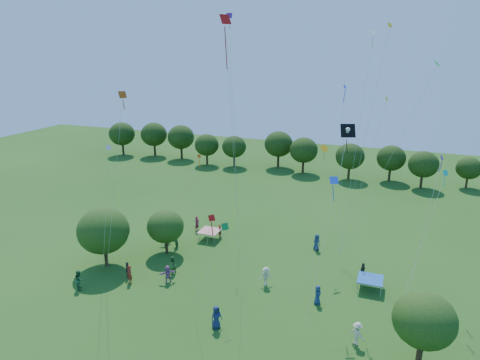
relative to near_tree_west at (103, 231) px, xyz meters
name	(u,v)px	position (x,y,z in m)	size (l,w,h in m)	color
near_tree_west	(103,231)	(0.00, 0.00, 0.00)	(5.05, 5.05, 6.12)	#422B19
near_tree_north	(165,226)	(4.20, 4.65, -0.78)	(3.87, 3.87, 4.81)	#422B19
near_tree_east	(424,320)	(29.00, -4.31, -0.11)	(4.15, 4.15, 5.62)	#422B19
treeline	(316,151)	(13.04, 40.25, 0.24)	(88.01, 8.77, 6.77)	#422B19
tent_red_stripe	(210,231)	(7.11, 9.33, -2.81)	(2.20, 2.20, 1.10)	red
tent_blue	(370,279)	(25.10, 4.78, -2.81)	(2.20, 2.20, 1.10)	#1A57AC
crowd_person_0	(318,295)	(21.08, 0.83, -2.99)	(0.85, 0.46, 1.72)	navy
crowd_person_1	(129,274)	(4.10, -1.95, -2.95)	(0.67, 0.43, 1.78)	maroon
crowd_person_2	(175,241)	(4.44, 6.11, -3.04)	(0.80, 0.43, 1.62)	#32662B
crowd_person_3	(266,276)	(16.07, 2.12, -2.93)	(1.20, 0.54, 1.84)	beige
crowd_person_4	(128,270)	(3.34, -1.18, -3.04)	(0.95, 0.43, 1.62)	#413D34
crowd_person_5	(168,274)	(7.34, -0.57, -3.00)	(1.57, 0.56, 1.69)	#A15D97
crowd_person_6	(216,317)	(14.34, -5.25, -2.88)	(0.95, 0.51, 1.93)	navy
crowd_person_7	(220,231)	(8.00, 10.29, -3.06)	(0.59, 0.38, 1.57)	#9B341C
crowd_person_8	(172,265)	(6.91, 0.98, -2.95)	(0.88, 0.48, 1.79)	#30662B
crowd_person_9	(357,334)	(24.80, -3.39, -2.93)	(1.20, 0.54, 1.84)	beige
crowd_person_10	(363,271)	(24.28, 6.53, -3.04)	(0.94, 0.43, 1.61)	#3A342E
crowd_person_11	(166,237)	(3.08, 6.51, -3.01)	(1.56, 0.56, 1.67)	#814C82
crowd_person_12	(317,242)	(19.05, 10.94, -2.93)	(0.90, 0.49, 1.83)	navy
crowd_person_13	(197,223)	(4.68, 11.03, -2.92)	(0.69, 0.44, 1.85)	#9D1C3F
crowd_person_14	(79,280)	(0.43, -4.41, -2.92)	(0.91, 0.49, 1.85)	#285E36
pirate_kite	(347,135)	(22.24, 3.40, 10.46)	(1.89, 8.11, 13.81)	black
red_high_kite	(228,73)	(13.87, -1.22, 15.38)	(0.79, 2.69, 21.95)	red
small_kite_0	(119,136)	(4.89, -2.83, 10.29)	(4.06, 1.03, 16.45)	#BF470B
small_kite_1	(194,170)	(3.74, 12.60, 3.19)	(1.66, 5.23, 7.47)	#FB470D
small_kite_2	(371,150)	(23.85, 10.47, 7.76)	(2.96, 3.31, 15.29)	#F2FA16
small_kite_3	(407,125)	(26.70, 8.93, 10.61)	(6.71, 1.06, 18.60)	green
small_kite_4	(330,196)	(21.55, 1.16, 5.89)	(2.07, 1.31, 9.98)	blue
small_kite_5	(433,196)	(29.18, 4.37, 5.81)	(1.90, 6.25, 11.37)	#62199A
small_kite_6	(107,188)	(4.20, -4.09, 6.19)	(3.90, 2.58, 12.52)	silver
small_kite_7	(436,202)	(29.59, 5.37, 5.02)	(2.91, 7.55, 9.90)	#0CC0AF
small_kite_8	(208,238)	(14.33, -6.38, 4.35)	(3.18, 2.90, 8.86)	#BD0E0B
small_kite_9	(326,162)	(19.77, 9.62, 6.45)	(3.02, 1.64, 10.55)	orange
small_kite_10	(373,102)	(23.69, 8.63, 12.53)	(2.93, 0.84, 21.71)	gold
small_kite_11	(222,236)	(13.67, -2.45, 2.71)	(2.10, 2.17, 6.26)	#178332
small_kite_12	(343,130)	(20.74, 13.05, 9.01)	(1.46, 6.26, 16.02)	#1616E1
small_kite_13	(231,68)	(8.56, 12.68, 15.11)	(3.13, 4.74, 23.24)	#541582
small_kite_14	(367,78)	(22.59, 13.39, 14.33)	(1.35, 6.38, 21.40)	silver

